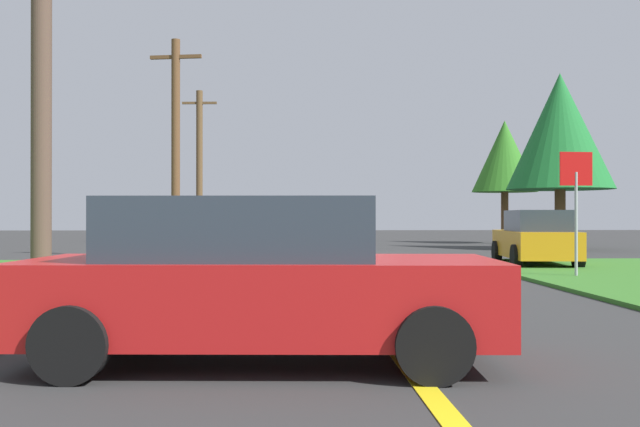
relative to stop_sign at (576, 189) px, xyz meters
The scene contains 11 objects.
ground_plane 5.91m from the stop_sign, behind, with size 120.00×120.00×0.00m, color #303030.
lane_stripe_center 9.35m from the stop_sign, 127.04° to the right, with size 0.20×14.00×0.01m, color yellow.
stop_sign is the anchor object (origin of this frame).
car_approaching_junction 14.15m from the stop_sign, 114.16° to the left, with size 4.39×2.53×1.62m.
car_on_crossroad 4.55m from the stop_sign, 82.91° to the left, with size 2.24×4.36×1.62m.
car_behind_on_main_road 11.73m from the stop_sign, 126.59° to the right, with size 4.68×2.36×1.62m.
utility_pole_near 11.72m from the stop_sign, 158.01° to the right, with size 1.80×0.33×7.89m.
utility_pole_mid 13.68m from the stop_sign, 140.59° to the left, with size 1.79×0.42×7.50m.
utility_pole_far 24.38m from the stop_sign, 117.52° to the left, with size 1.80×0.33×7.97m.
oak_tree_left 15.99m from the stop_sign, 70.60° to the left, with size 4.62×4.62×7.70m.
pine_tree_center 22.77m from the stop_sign, 77.37° to the left, with size 3.48×3.48×6.59m.
Camera 1 is at (-1.15, -17.33, 1.44)m, focal length 41.17 mm.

